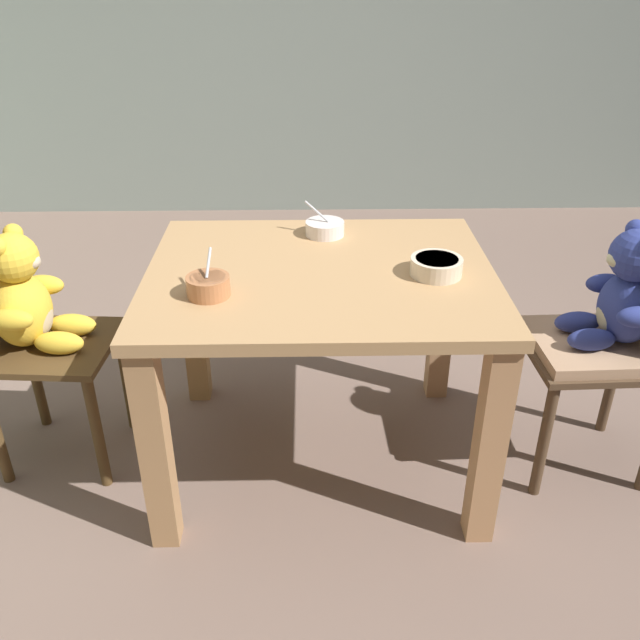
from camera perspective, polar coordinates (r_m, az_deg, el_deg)
ground_plane at (r=2.42m, az=0.03°, el=-11.67°), size 5.20×5.20×0.04m
dining_table at (r=2.08m, az=0.03°, el=0.81°), size 1.05×0.85×0.71m
teddy_chair_near_right at (r=2.27m, az=23.81°, el=0.08°), size 0.43×0.38×0.86m
teddy_chair_near_left at (r=2.30m, az=-23.58°, el=0.60°), size 0.42×0.39×0.91m
porridge_bowl_terracotta_near_left at (r=1.88m, az=-9.47°, el=2.91°), size 0.12×0.13×0.12m
porridge_bowl_white_far_center at (r=2.27m, az=0.41°, el=7.82°), size 0.13×0.13×0.11m
porridge_bowl_cream_near_right at (r=2.01m, az=9.84°, el=4.51°), size 0.15×0.15×0.05m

